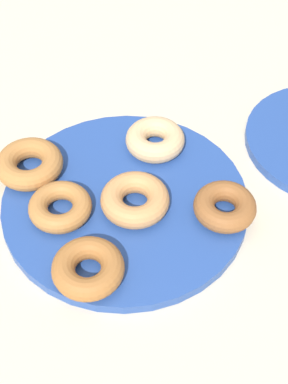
{
  "coord_description": "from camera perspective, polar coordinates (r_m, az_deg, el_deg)",
  "views": [
    {
      "loc": [
        0.38,
        0.28,
        0.57
      ],
      "look_at": [
        0.0,
        0.03,
        0.04
      ],
      "focal_mm": 51.03,
      "sensor_mm": 36.0,
      "label": 1
    }
  ],
  "objects": [
    {
      "name": "donut_0",
      "position": [
        0.71,
        -0.95,
        -0.8
      ],
      "size": [
        0.13,
        0.13,
        0.03
      ],
      "primitive_type": "torus",
      "rotation": [
        0.0,
        0.0,
        0.83
      ],
      "color": "tan",
      "rests_on": "donut_plate"
    },
    {
      "name": "donut_plate",
      "position": [
        0.73,
        -1.97,
        -0.95
      ],
      "size": [
        0.33,
        0.33,
        0.01
      ],
      "primitive_type": "cylinder",
      "color": "#284C9E",
      "rests_on": "ground_plane"
    },
    {
      "name": "donut_2",
      "position": [
        0.77,
        -11.89,
        2.9
      ],
      "size": [
        0.1,
        0.1,
        0.03
      ],
      "primitive_type": "torus",
      "rotation": [
        0.0,
        0.0,
        0.08
      ],
      "color": "#BC7A3D",
      "rests_on": "donut_plate"
    },
    {
      "name": "donut_5",
      "position": [
        0.65,
        -5.87,
        -7.92
      ],
      "size": [
        0.11,
        0.11,
        0.03
      ],
      "primitive_type": "torus",
      "rotation": [
        0.0,
        0.0,
        3.45
      ],
      "color": "#AD6B33",
      "rests_on": "donut_plate"
    },
    {
      "name": "donut_3",
      "position": [
        0.71,
        -8.76,
        -1.54
      ],
      "size": [
        0.11,
        0.11,
        0.03
      ],
      "primitive_type": "torus",
      "rotation": [
        0.0,
        0.0,
        3.75
      ],
      "color": "#BC7A3D",
      "rests_on": "donut_plate"
    },
    {
      "name": "donut_4",
      "position": [
        0.78,
        1.17,
        5.51
      ],
      "size": [
        0.09,
        0.09,
        0.03
      ],
      "primitive_type": "torus",
      "rotation": [
        0.0,
        0.0,
        1.47
      ],
      "color": "#EABC84",
      "rests_on": "donut_plate"
    },
    {
      "name": "donut_1",
      "position": [
        0.71,
        8.44,
        -1.52
      ],
      "size": [
        0.11,
        0.11,
        0.03
      ],
      "primitive_type": "torus",
      "rotation": [
        0.0,
        0.0,
        4.27
      ],
      "color": "#995B2D",
      "rests_on": "donut_plate"
    },
    {
      "name": "ground_plane",
      "position": [
        0.74,
        -1.95,
        -1.32
      ],
      "size": [
        2.4,
        2.4,
        0.0
      ],
      "primitive_type": "plane",
      "color": "beige"
    }
  ]
}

